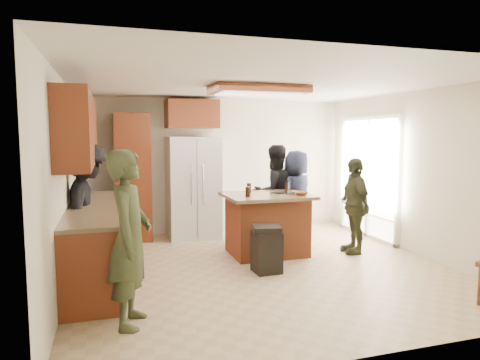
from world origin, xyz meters
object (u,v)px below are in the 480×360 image
object	(u,v)px
person_behind_left	(274,193)
refrigerator	(193,187)
person_behind_right	(296,197)
kitchen_island	(267,224)
person_counter	(88,208)
trash_bin	(267,249)
person_front_left	(130,238)
person_side_right	(354,205)

from	to	relation	value
person_behind_left	refrigerator	bearing A→B (deg)	-36.82
person_behind_right	person_behind_left	bearing A→B (deg)	-65.32
person_behind_left	kitchen_island	xyz separation A→B (m)	(-0.41, -0.73, -0.36)
person_behind_right	refrigerator	world-z (taller)	refrigerator
person_counter	trash_bin	world-z (taller)	person_counter
person_front_left	refrigerator	bearing A→B (deg)	-6.44
person_behind_left	trash_bin	distance (m)	1.80
person_side_right	trash_bin	world-z (taller)	person_side_right
trash_bin	kitchen_island	bearing A→B (deg)	69.26
person_front_left	person_behind_left	bearing A→B (deg)	-29.55
person_front_left	trash_bin	size ratio (longest dim) A/B	2.68
person_behind_left	person_counter	world-z (taller)	person_counter
person_behind_left	person_side_right	xyz separation A→B (m)	(0.91, -1.05, -0.09)
person_side_right	kitchen_island	bearing A→B (deg)	-95.74
person_front_left	person_behind_right	world-z (taller)	person_front_left
person_behind_right	refrigerator	xyz separation A→B (m)	(-1.60, 0.92, 0.11)
person_front_left	trash_bin	xyz separation A→B (m)	(1.81, 1.11, -0.53)
person_behind_right	trash_bin	bearing A→B (deg)	16.48
kitchen_island	person_front_left	bearing A→B (deg)	-137.54
person_front_left	kitchen_island	world-z (taller)	person_front_left
refrigerator	trash_bin	distance (m)	2.43
person_behind_right	person_front_left	bearing A→B (deg)	4.93
person_behind_left	person_counter	bearing A→B (deg)	9.47
person_side_right	trash_bin	xyz separation A→B (m)	(-1.64, -0.52, -0.42)
person_behind_left	person_side_right	distance (m)	1.39
person_counter	person_front_left	bearing A→B (deg)	-164.03
person_behind_left	person_behind_right	distance (m)	0.38
person_behind_left	person_counter	distance (m)	3.12
person_side_right	person_counter	size ratio (longest dim) A/B	0.85
person_front_left	person_side_right	bearing A→B (deg)	-50.84
person_behind_right	person_side_right	distance (m)	1.04
person_counter	kitchen_island	xyz separation A→B (m)	(2.58, 0.15, -0.39)
person_behind_right	kitchen_island	xyz separation A→B (m)	(-0.74, -0.55, -0.31)
person_front_left	person_side_right	xyz separation A→B (m)	(3.45, 1.62, -0.10)
person_behind_left	kitchen_island	world-z (taller)	person_behind_left
person_behind_left	trash_bin	size ratio (longest dim) A/B	2.64
person_side_right	kitchen_island	xyz separation A→B (m)	(-1.33, 0.32, -0.27)
person_behind_right	trash_bin	world-z (taller)	person_behind_right
person_behind_right	trash_bin	size ratio (longest dim) A/B	2.50
person_counter	kitchen_island	bearing A→B (deg)	-84.91
person_behind_right	person_counter	xyz separation A→B (m)	(-3.32, -0.70, 0.08)
person_side_right	refrigerator	distance (m)	2.82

